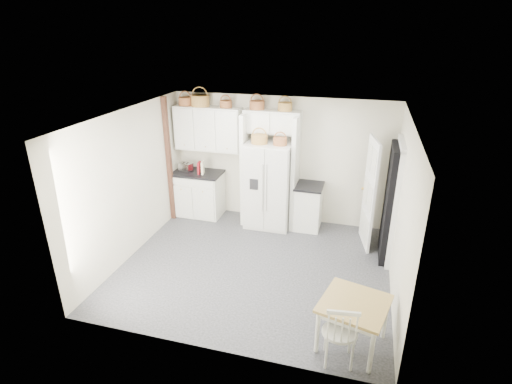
% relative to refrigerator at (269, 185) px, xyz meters
% --- Properties ---
extents(floor, '(4.50, 4.50, 0.00)m').
position_rel_refrigerator_xyz_m(floor, '(0.15, -1.62, -0.88)').
color(floor, black).
rests_on(floor, ground).
extents(ceiling, '(4.50, 4.50, 0.00)m').
position_rel_refrigerator_xyz_m(ceiling, '(0.15, -1.62, 1.72)').
color(ceiling, white).
rests_on(ceiling, wall_back).
extents(wall_back, '(4.50, 0.00, 4.50)m').
position_rel_refrigerator_xyz_m(wall_back, '(0.15, 0.38, 0.42)').
color(wall_back, beige).
rests_on(wall_back, floor).
extents(wall_left, '(0.00, 4.00, 4.00)m').
position_rel_refrigerator_xyz_m(wall_left, '(-2.10, -1.62, 0.42)').
color(wall_left, beige).
rests_on(wall_left, floor).
extents(wall_right, '(0.00, 4.00, 4.00)m').
position_rel_refrigerator_xyz_m(wall_right, '(2.40, -1.62, 0.42)').
color(wall_right, beige).
rests_on(wall_right, floor).
extents(refrigerator, '(0.91, 0.73, 1.76)m').
position_rel_refrigerator_xyz_m(refrigerator, '(0.00, 0.00, 0.00)').
color(refrigerator, silver).
rests_on(refrigerator, floor).
extents(base_cab_left, '(1.01, 0.64, 0.94)m').
position_rel_refrigerator_xyz_m(base_cab_left, '(-1.59, 0.08, -0.41)').
color(base_cab_left, '#E9EACE').
rests_on(base_cab_left, floor).
extents(base_cab_right, '(0.51, 0.61, 0.89)m').
position_rel_refrigerator_xyz_m(base_cab_right, '(0.81, 0.08, -0.43)').
color(base_cab_right, '#E9EACE').
rests_on(base_cab_right, floor).
extents(dining_table, '(0.97, 0.97, 0.67)m').
position_rel_refrigerator_xyz_m(dining_table, '(1.85, -3.04, -0.55)').
color(dining_table, olive).
rests_on(dining_table, floor).
extents(windsor_chair, '(0.48, 0.45, 0.89)m').
position_rel_refrigerator_xyz_m(windsor_chair, '(1.71, -3.37, -0.44)').
color(windsor_chair, '#E9EACE').
rests_on(windsor_chair, floor).
extents(counter_left, '(1.05, 0.68, 0.04)m').
position_rel_refrigerator_xyz_m(counter_left, '(-1.59, 0.08, 0.08)').
color(counter_left, black).
rests_on(counter_left, base_cab_left).
extents(counter_right, '(0.55, 0.65, 0.04)m').
position_rel_refrigerator_xyz_m(counter_right, '(0.81, 0.08, 0.03)').
color(counter_right, black).
rests_on(counter_right, base_cab_right).
extents(toaster, '(0.33, 0.25, 0.20)m').
position_rel_refrigerator_xyz_m(toaster, '(-1.82, 0.01, 0.20)').
color(toaster, silver).
rests_on(toaster, counter_left).
extents(cookbook_red, '(0.06, 0.17, 0.25)m').
position_rel_refrigerator_xyz_m(cookbook_red, '(-1.51, 0.00, 0.23)').
color(cookbook_red, maroon).
rests_on(cookbook_red, counter_left).
extents(cookbook_cream, '(0.08, 0.18, 0.27)m').
position_rel_refrigerator_xyz_m(cookbook_cream, '(-1.43, 0.00, 0.23)').
color(cookbook_cream, beige).
rests_on(cookbook_cream, counter_left).
extents(basket_upper_a, '(0.29, 0.29, 0.16)m').
position_rel_refrigerator_xyz_m(basket_upper_a, '(-1.82, 0.21, 1.55)').
color(basket_upper_a, brown).
rests_on(basket_upper_a, upper_cabinet).
extents(basket_upper_b, '(0.37, 0.37, 0.22)m').
position_rel_refrigerator_xyz_m(basket_upper_b, '(-1.50, 0.21, 1.58)').
color(basket_upper_b, olive).
rests_on(basket_upper_b, upper_cabinet).
extents(basket_upper_c, '(0.24, 0.24, 0.14)m').
position_rel_refrigerator_xyz_m(basket_upper_c, '(-0.95, 0.21, 1.54)').
color(basket_upper_c, brown).
rests_on(basket_upper_c, upper_cabinet).
extents(basket_bridge_a, '(0.29, 0.29, 0.17)m').
position_rel_refrigerator_xyz_m(basket_bridge_a, '(-0.31, 0.21, 1.55)').
color(basket_bridge_a, brown).
rests_on(basket_bridge_a, bridge_cabinet).
extents(basket_bridge_b, '(0.28, 0.28, 0.16)m').
position_rel_refrigerator_xyz_m(basket_bridge_b, '(0.24, 0.21, 1.55)').
color(basket_bridge_b, olive).
rests_on(basket_bridge_b, bridge_cabinet).
extents(basket_fridge_a, '(0.32, 0.32, 0.17)m').
position_rel_refrigerator_xyz_m(basket_fridge_a, '(-0.18, -0.10, 0.96)').
color(basket_fridge_a, olive).
rests_on(basket_fridge_a, refrigerator).
extents(basket_fridge_b, '(0.26, 0.26, 0.14)m').
position_rel_refrigerator_xyz_m(basket_fridge_b, '(0.23, -0.10, 0.95)').
color(basket_fridge_b, brown).
rests_on(basket_fridge_b, refrigerator).
extents(upper_cabinet, '(1.40, 0.34, 0.90)m').
position_rel_refrigerator_xyz_m(upper_cabinet, '(-1.35, 0.21, 1.02)').
color(upper_cabinet, '#E9EACE').
rests_on(upper_cabinet, wall_back).
extents(bridge_cabinet, '(1.12, 0.34, 0.45)m').
position_rel_refrigerator_xyz_m(bridge_cabinet, '(0.00, 0.21, 1.25)').
color(bridge_cabinet, '#E9EACE').
rests_on(bridge_cabinet, wall_back).
extents(fridge_panel_left, '(0.08, 0.60, 2.30)m').
position_rel_refrigerator_xyz_m(fridge_panel_left, '(-0.51, 0.08, 0.27)').
color(fridge_panel_left, '#E9EACE').
rests_on(fridge_panel_left, floor).
extents(fridge_panel_right, '(0.08, 0.60, 2.30)m').
position_rel_refrigerator_xyz_m(fridge_panel_right, '(0.51, 0.08, 0.27)').
color(fridge_panel_right, '#E9EACE').
rests_on(fridge_panel_right, floor).
extents(trim_post, '(0.09, 0.09, 2.60)m').
position_rel_refrigerator_xyz_m(trim_post, '(-2.05, -0.27, 0.42)').
color(trim_post, '#331D11').
rests_on(trim_post, floor).
extents(doorway_void, '(0.18, 0.85, 2.05)m').
position_rel_refrigerator_xyz_m(doorway_void, '(2.31, -0.62, 0.15)').
color(doorway_void, black).
rests_on(doorway_void, floor).
extents(door_slab, '(0.21, 0.79, 2.05)m').
position_rel_refrigerator_xyz_m(door_slab, '(1.95, -0.28, 0.15)').
color(door_slab, white).
rests_on(door_slab, floor).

